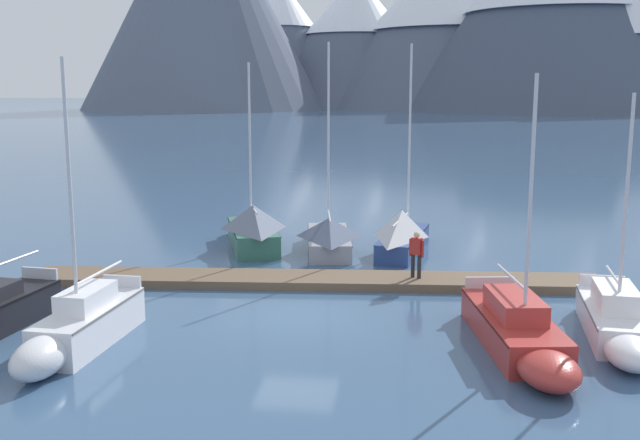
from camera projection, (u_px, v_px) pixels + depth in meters
ground_plane at (296, 318)px, 23.10m from camera, size 700.00×700.00×0.00m
mountain_central_massif at (277, 38)px, 241.44m from camera, size 59.72×59.72×42.11m
mountain_shoulder_ridge at (355, 37)px, 236.58m from camera, size 67.77×67.77×41.71m
mountain_east_summit at (460, 11)px, 228.00m from camera, size 93.06×93.06×54.36m
mountain_north_horn at (627, 15)px, 190.62m from camera, size 60.04×60.04×45.85m
dock at (313, 280)px, 26.98m from camera, size 20.82×3.52×0.30m
sailboat_second_berth at (79, 327)px, 20.14m from camera, size 1.64×5.83×7.84m
sailboat_mid_dock_port at (252, 226)px, 33.01m from camera, size 3.66×6.60×8.08m
sailboat_mid_dock_starboard at (329, 234)px, 32.44m from camera, size 2.62×6.70×8.92m
sailboat_far_berth at (404, 231)px, 31.87m from camera, size 2.43×6.29×8.84m
sailboat_outer_slip at (519, 331)px, 20.10m from camera, size 2.59×6.97×7.43m
sailboat_end_of_dock at (617, 322)px, 20.91m from camera, size 1.94×6.11×6.93m
person_on_dock at (416, 252)px, 26.53m from camera, size 0.53×0.38×1.69m
mooring_buoy_channel_marker at (515, 305)px, 23.73m from camera, size 0.37×0.37×0.45m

